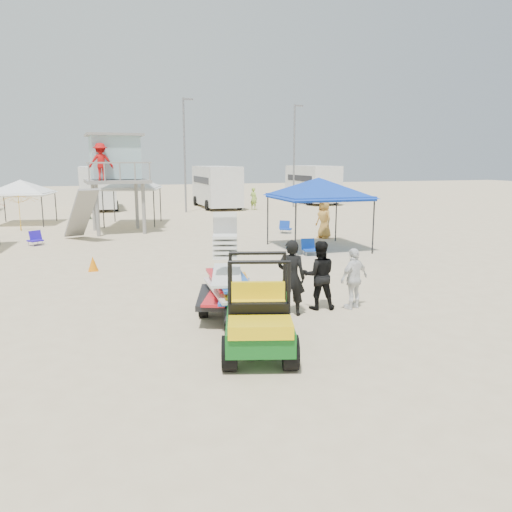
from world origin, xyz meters
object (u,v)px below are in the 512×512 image
object	(u,v)px
utility_cart	(258,309)
canopy_blue	(319,181)
surf_trailer	(227,281)
lifeguard_tower	(114,161)
man_left	(291,278)

from	to	relation	value
utility_cart	canopy_blue	bearing A→B (deg)	59.45
utility_cart	surf_trailer	size ratio (longest dim) A/B	1.00
lifeguard_tower	canopy_blue	world-z (taller)	lifeguard_tower
surf_trailer	canopy_blue	world-z (taller)	canopy_blue
surf_trailer	canopy_blue	size ratio (longest dim) A/B	0.77
man_left	canopy_blue	world-z (taller)	canopy_blue
surf_trailer	lifeguard_tower	size ratio (longest dim) A/B	0.55
surf_trailer	canopy_blue	distance (m)	10.14
canopy_blue	man_left	bearing A→B (deg)	-118.87
lifeguard_tower	surf_trailer	bearing A→B (deg)	-83.58
surf_trailer	canopy_blue	bearing A→B (deg)	52.61
man_left	lifeguard_tower	bearing A→B (deg)	-46.40
lifeguard_tower	canopy_blue	bearing A→B (deg)	-45.46
man_left	canopy_blue	distance (m)	9.56
man_left	lifeguard_tower	xyz separation A→B (m)	(-3.30, 16.15, 2.74)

